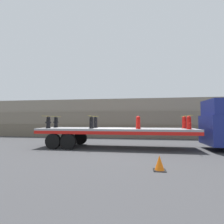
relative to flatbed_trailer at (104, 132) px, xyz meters
The scene contains 15 objects.
ground_plane 1.29m from the flatbed_trailer, ahead, with size 120.00×120.00×0.00m, color #38383A.
rock_cliff 7.71m from the flatbed_trailer, 84.06° to the left, with size 60.00×3.30×4.01m.
flatbed_trailer is the anchor object (origin of this frame).
fire_hydrant_black_near_0 3.77m from the flatbed_trailer, behind, with size 0.33×0.58×0.80m.
fire_hydrant_black_far_0 3.77m from the flatbed_trailer, behind, with size 0.33×0.58×0.80m.
fire_hydrant_black_near_1 1.09m from the flatbed_trailer, 142.35° to the right, with size 0.33×0.58×0.80m.
fire_hydrant_black_far_1 1.09m from the flatbed_trailer, 142.35° to the left, with size 0.33×0.58×0.80m.
fire_hydrant_red_near_2 2.43m from the flatbed_trailer, 13.31° to the right, with size 0.33×0.58×0.80m.
fire_hydrant_red_far_2 2.43m from the flatbed_trailer, 13.31° to the left, with size 0.33×0.58×0.80m.
fire_hydrant_red_near_3 5.33m from the flatbed_trailer, ahead, with size 0.33×0.58×0.80m.
fire_hydrant_red_far_3 5.33m from the flatbed_trailer, ahead, with size 0.33×0.58×0.80m.
cargo_strap_rear 3.83m from the flatbed_trailer, behind, with size 0.05×2.65×0.01m.
cargo_strap_middle 1.26m from the flatbed_trailer, behind, with size 0.05×2.65×0.01m.
cargo_strap_front 5.37m from the flatbed_trailer, ahead, with size 0.05×2.65×0.01m.
traffic_cone 5.84m from the flatbed_trailer, 58.16° to the right, with size 0.44×0.44×0.54m.
Camera 1 is at (1.54, -11.47, 1.83)m, focal length 28.00 mm.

